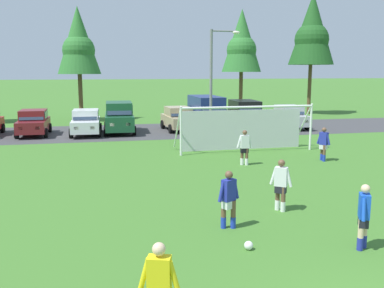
# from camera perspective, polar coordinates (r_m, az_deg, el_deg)

# --- Properties ---
(ground_plane) EXTENTS (400.00, 400.00, 0.00)m
(ground_plane) POSITION_cam_1_polar(r_m,az_deg,el_deg) (21.06, 0.78, -2.24)
(ground_plane) COLOR #3D7028
(parking_lot_strip) EXTENTS (52.00, 8.40, 0.01)m
(parking_lot_strip) POSITION_cam_1_polar(r_m,az_deg,el_deg) (31.75, -3.81, 1.79)
(parking_lot_strip) COLOR #3D3D3F
(parking_lot_strip) RESTS_ON ground
(soccer_ball) EXTENTS (0.22, 0.22, 0.22)m
(soccer_ball) POSITION_cam_1_polar(r_m,az_deg,el_deg) (10.98, 7.47, -13.11)
(soccer_ball) COLOR white
(soccer_ball) RESTS_ON ground
(soccer_goal) EXTENTS (7.44, 2.03, 2.57)m
(soccer_goal) POSITION_cam_1_polar(r_m,az_deg,el_deg) (23.95, 6.75, 2.27)
(soccer_goal) COLOR white
(soccer_goal) RESTS_ON ground
(player_striker_near) EXTENTS (0.72, 0.40, 1.64)m
(player_striker_near) POSITION_cam_1_polar(r_m,az_deg,el_deg) (12.09, 4.84, -7.32)
(player_striker_near) COLOR brown
(player_striker_near) RESTS_ON ground
(player_midfield_center) EXTENTS (0.43, 0.69, 1.64)m
(player_midfield_center) POSITION_cam_1_polar(r_m,az_deg,el_deg) (21.89, 16.93, -0.02)
(player_midfield_center) COLOR brown
(player_midfield_center) RESTS_ON ground
(player_defender_far) EXTENTS (0.73, 0.27, 1.64)m
(player_defender_far) POSITION_cam_1_polar(r_m,az_deg,el_deg) (20.15, 6.94, -0.47)
(player_defender_far) COLOR brown
(player_defender_far) RESTS_ON ground
(player_winger_left) EXTENTS (0.49, 0.65, 1.64)m
(player_winger_left) POSITION_cam_1_polar(r_m,az_deg,el_deg) (11.48, 21.67, -8.91)
(player_winger_left) COLOR beige
(player_winger_left) RESTS_ON ground
(player_winger_right) EXTENTS (0.59, 0.57, 1.64)m
(player_winger_right) POSITION_cam_1_polar(r_m,az_deg,el_deg) (13.78, 11.62, -5.34)
(player_winger_right) COLOR brown
(player_winger_right) RESTS_ON ground
(parked_car_slot_left) EXTENTS (2.04, 4.20, 1.72)m
(parked_car_slot_left) POSITION_cam_1_polar(r_m,az_deg,el_deg) (31.16, -20.15, 2.68)
(parked_car_slot_left) COLOR maroon
(parked_car_slot_left) RESTS_ON ground
(parked_car_slot_center_left) EXTENTS (2.13, 4.25, 1.72)m
(parked_car_slot_center_left) POSITION_cam_1_polar(r_m,az_deg,el_deg) (30.30, -13.79, 2.81)
(parked_car_slot_center_left) COLOR silver
(parked_car_slot_center_left) RESTS_ON ground
(parked_car_slot_center) EXTENTS (2.26, 4.66, 2.16)m
(parked_car_slot_center) POSITION_cam_1_polar(r_m,az_deg,el_deg) (30.87, -9.56, 3.52)
(parked_car_slot_center) COLOR #194C2D
(parked_car_slot_center) RESTS_ON ground
(parked_car_slot_center_right) EXTENTS (2.25, 4.31, 1.72)m
(parked_car_slot_center_right) POSITION_cam_1_polar(r_m,az_deg,el_deg) (31.69, -1.79, 3.38)
(parked_car_slot_center_right) COLOR tan
(parked_car_slot_center_right) RESTS_ON ground
(parked_car_slot_right) EXTENTS (2.25, 4.83, 2.52)m
(parked_car_slot_right) POSITION_cam_1_polar(r_m,az_deg,el_deg) (31.33, 1.90, 4.16)
(parked_car_slot_right) COLOR navy
(parked_car_slot_right) RESTS_ON ground
(parked_car_slot_far_right) EXTENTS (2.34, 4.70, 2.16)m
(parked_car_slot_far_right) POSITION_cam_1_polar(r_m,az_deg,el_deg) (32.27, 6.99, 3.85)
(parked_car_slot_far_right) COLOR black
(parked_car_slot_far_right) RESTS_ON ground
(parked_car_slot_end) EXTENTS (2.23, 4.30, 1.72)m
(parked_car_slot_end) POSITION_cam_1_polar(r_m,az_deg,el_deg) (33.73, 12.68, 3.53)
(parked_car_slot_end) COLOR #B2B2BC
(parked_car_slot_end) RESTS_ON ground
(tree_mid_left) EXTENTS (3.64, 3.64, 9.72)m
(tree_mid_left) POSITION_cam_1_polar(r_m,az_deg,el_deg) (38.90, -14.74, 12.79)
(tree_mid_left) COLOR brown
(tree_mid_left) RESTS_ON ground
(tree_center_back) EXTENTS (3.79, 3.79, 10.11)m
(tree_center_back) POSITION_cam_1_polar(r_m,az_deg,el_deg) (42.69, 6.57, 13.10)
(tree_center_back) COLOR brown
(tree_center_back) RESTS_ON ground
(tree_mid_right) EXTENTS (4.43, 4.43, 11.81)m
(tree_mid_right) POSITION_cam_1_polar(r_m,az_deg,el_deg) (45.38, 15.53, 14.10)
(tree_mid_right) COLOR brown
(tree_mid_right) RESTS_ON ground
(street_lamp) EXTENTS (2.00, 0.32, 6.87)m
(street_lamp) POSITION_cam_1_polar(r_m,az_deg,el_deg) (27.58, 2.90, 8.04)
(street_lamp) COLOR slate
(street_lamp) RESTS_ON ground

